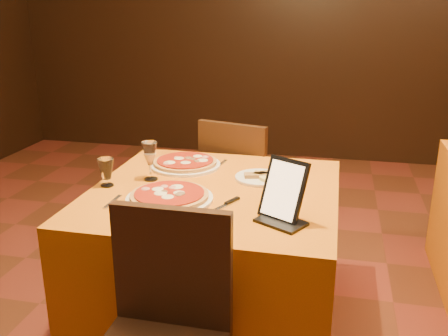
% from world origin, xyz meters
% --- Properties ---
extents(wall_back, '(6.00, 0.01, 2.80)m').
position_xyz_m(wall_back, '(0.00, 3.50, 1.40)').
color(wall_back, black).
rests_on(wall_back, floor).
extents(main_table, '(1.10, 1.10, 0.75)m').
position_xyz_m(main_table, '(-0.14, 0.43, 0.38)').
color(main_table, '#CA670C').
rests_on(main_table, floor).
extents(chair_main_far, '(0.48, 0.48, 0.91)m').
position_xyz_m(chair_main_far, '(-0.14, 1.23, 0.46)').
color(chair_main_far, black).
rests_on(chair_main_far, floor).
extents(pizza_near, '(0.37, 0.37, 0.03)m').
position_xyz_m(pizza_near, '(-0.30, 0.26, 0.77)').
color(pizza_near, white).
rests_on(pizza_near, main_table).
extents(pizza_far, '(0.36, 0.36, 0.03)m').
position_xyz_m(pizza_far, '(-0.37, 0.72, 0.77)').
color(pizza_far, white).
rests_on(pizza_far, main_table).
extents(cutlet_dish, '(0.24, 0.24, 0.03)m').
position_xyz_m(cutlet_dish, '(0.04, 0.61, 0.76)').
color(cutlet_dish, white).
rests_on(cutlet_dish, main_table).
extents(wine_glass, '(0.09, 0.09, 0.19)m').
position_xyz_m(wine_glass, '(-0.47, 0.48, 0.84)').
color(wine_glass, '#EEC787').
rests_on(wine_glass, main_table).
extents(water_glass, '(0.10, 0.10, 0.13)m').
position_xyz_m(water_glass, '(-0.63, 0.36, 0.81)').
color(water_glass, white).
rests_on(water_glass, main_table).
extents(tablet, '(0.20, 0.17, 0.23)m').
position_xyz_m(tablet, '(0.20, 0.18, 0.87)').
color(tablet, black).
rests_on(tablet, main_table).
extents(knife, '(0.13, 0.23, 0.01)m').
position_xyz_m(knife, '(-0.07, 0.21, 0.75)').
color(knife, '#B5B4BB').
rests_on(knife, main_table).
extents(fork_near, '(0.02, 0.15, 0.01)m').
position_xyz_m(fork_near, '(-0.52, 0.18, 0.75)').
color(fork_near, '#B9B7BF').
rests_on(fork_near, main_table).
extents(fork_far, '(0.04, 0.15, 0.01)m').
position_xyz_m(fork_far, '(-0.19, 0.78, 0.75)').
color(fork_far, silver).
rests_on(fork_far, main_table).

